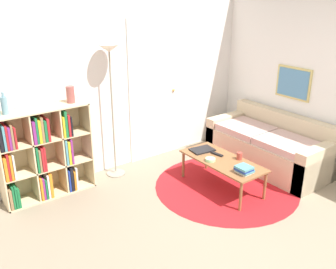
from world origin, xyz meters
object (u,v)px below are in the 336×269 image
object	(u,v)px
cup	(239,156)
vase_on_shelf	(70,95)
bowl	(210,160)
floor_lamp	(110,67)
coffee_table	(222,162)
laptop	(202,150)
bottle_middle	(4,105)
bookshelf	(41,153)
couch	(270,147)

from	to	relation	value
cup	vase_on_shelf	distance (m)	2.23
bowl	floor_lamp	bearing A→B (deg)	125.10
coffee_table	laptop	distance (m)	0.38
bowl	bottle_middle	bearing A→B (deg)	151.87
cup	vase_on_shelf	world-z (taller)	vase_on_shelf
bookshelf	bottle_middle	bearing A→B (deg)	-179.82
floor_lamp	bowl	xyz separation A→B (m)	(0.77, -1.09, -1.09)
floor_lamp	laptop	size ratio (longest dim) A/B	5.40
floor_lamp	coffee_table	world-z (taller)	floor_lamp
coffee_table	bowl	world-z (taller)	bowl
floor_lamp	bottle_middle	world-z (taller)	floor_lamp
bookshelf	vase_on_shelf	xyz separation A→B (m)	(0.44, -0.00, 0.66)
bookshelf	vase_on_shelf	bearing A→B (deg)	-0.39
coffee_table	cup	distance (m)	0.23
laptop	vase_on_shelf	world-z (taller)	vase_on_shelf
couch	bowl	size ratio (longest dim) A/B	13.88
bowl	bottle_middle	world-z (taller)	bottle_middle
bowl	bottle_middle	xyz separation A→B (m)	(-2.07, 1.11, 0.82)
couch	vase_on_shelf	distance (m)	2.90
bottle_middle	vase_on_shelf	xyz separation A→B (m)	(0.76, -0.00, -0.00)
bookshelf	laptop	world-z (taller)	bookshelf
bookshelf	floor_lamp	bearing A→B (deg)	-1.12
floor_lamp	cup	size ratio (longest dim) A/B	19.31
bookshelf	couch	xyz separation A→B (m)	(2.96, -1.10, -0.29)
coffee_table	cup	xyz separation A→B (m)	(0.18, -0.11, 0.08)
bowl	laptop	bearing A→B (deg)	66.35
floor_lamp	coffee_table	size ratio (longest dim) A/B	1.57
bookshelf	coffee_table	xyz separation A→B (m)	(1.90, -1.18, -0.21)
coffee_table	bottle_middle	bearing A→B (deg)	152.02
couch	bottle_middle	bearing A→B (deg)	161.53
coffee_table	vase_on_shelf	world-z (taller)	vase_on_shelf
cup	couch	bearing A→B (deg)	12.84
bowl	vase_on_shelf	size ratio (longest dim) A/B	0.62
bookshelf	vase_on_shelf	distance (m)	0.79
coffee_table	bowl	distance (m)	0.17
coffee_table	laptop	size ratio (longest dim) A/B	3.43
coffee_table	laptop	bearing A→B (deg)	91.88
floor_lamp	cup	xyz separation A→B (m)	(1.09, -1.28, -1.06)
couch	cup	world-z (taller)	couch
bottle_middle	bowl	bearing A→B (deg)	-28.13
bookshelf	cup	bearing A→B (deg)	-31.93
couch	cup	size ratio (longest dim) A/B	19.06
laptop	bowl	size ratio (longest dim) A/B	2.61
floor_lamp	couch	world-z (taller)	floor_lamp
bowl	vase_on_shelf	bearing A→B (deg)	139.87
bookshelf	floor_lamp	distance (m)	1.36
floor_lamp	vase_on_shelf	distance (m)	0.61
bookshelf	couch	world-z (taller)	bookshelf
couch	cup	distance (m)	0.91
bookshelf	cup	xyz separation A→B (m)	(2.08, -1.30, -0.13)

